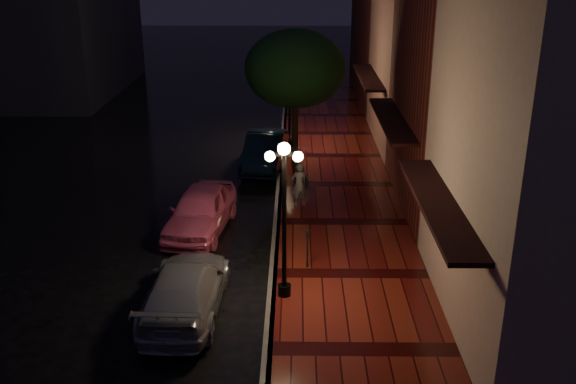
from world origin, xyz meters
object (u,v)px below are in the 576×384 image
(pink_car, at_px, (201,210))
(parking_meter, at_px, (308,245))
(streetlamp_near, at_px, (284,212))
(streetlamp_far, at_px, (290,95))
(navy_car, at_px, (265,151))
(street_tree, at_px, (295,71))
(woman_with_umbrella, at_px, (299,167))
(silver_car, at_px, (185,289))

(pink_car, xyz_separation_m, parking_meter, (3.54, -2.86, 0.11))
(streetlamp_near, xyz_separation_m, streetlamp_far, (0.00, 14.00, 0.00))
(pink_car, bearing_deg, navy_car, 82.48)
(streetlamp_near, distance_m, navy_car, 11.44)
(streetlamp_near, height_order, parking_meter, streetlamp_near)
(street_tree, distance_m, parking_meter, 9.95)
(streetlamp_near, distance_m, pink_car, 5.65)
(street_tree, bearing_deg, woman_with_umbrella, -87.91)
(streetlamp_near, relative_size, silver_car, 0.92)
(streetlamp_near, relative_size, navy_car, 0.94)
(navy_car, relative_size, silver_car, 0.97)
(street_tree, bearing_deg, navy_car, 168.92)
(woman_with_umbrella, bearing_deg, pink_car, 13.00)
(navy_car, height_order, parking_meter, navy_car)
(streetlamp_near, height_order, street_tree, street_tree)
(navy_car, xyz_separation_m, parking_meter, (1.68, -9.61, 0.11))
(street_tree, distance_m, silver_car, 12.52)
(streetlamp_far, xyz_separation_m, street_tree, (0.26, -3.01, 1.64))
(streetlamp_near, distance_m, parking_meter, 2.47)
(pink_car, distance_m, navy_car, 7.00)
(streetlamp_far, relative_size, navy_car, 0.94)
(street_tree, distance_m, woman_with_umbrella, 5.21)
(streetlamp_near, xyz_separation_m, navy_car, (-1.03, 11.24, -1.85))
(street_tree, relative_size, silver_car, 1.23)
(silver_car, relative_size, parking_meter, 4.00)
(streetlamp_near, xyz_separation_m, woman_with_umbrella, (0.42, 6.49, -0.97))
(streetlamp_far, distance_m, woman_with_umbrella, 7.58)
(navy_car, bearing_deg, woman_with_umbrella, -67.32)
(streetlamp_near, bearing_deg, streetlamp_far, 90.00)
(pink_car, bearing_deg, streetlamp_far, 80.94)
(pink_car, height_order, navy_car, navy_car)
(street_tree, relative_size, navy_car, 1.27)
(silver_car, height_order, parking_meter, silver_car)
(woman_with_umbrella, height_order, parking_meter, woman_with_umbrella)
(pink_car, bearing_deg, woman_with_umbrella, 38.96)
(parking_meter, bearing_deg, streetlamp_near, -120.05)
(streetlamp_near, height_order, streetlamp_far, same)
(streetlamp_far, xyz_separation_m, woman_with_umbrella, (0.42, -7.51, -0.97))
(streetlamp_far, relative_size, street_tree, 0.74)
(streetlamp_near, relative_size, parking_meter, 3.66)
(navy_car, relative_size, parking_meter, 3.89)
(pink_car, distance_m, parking_meter, 4.55)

